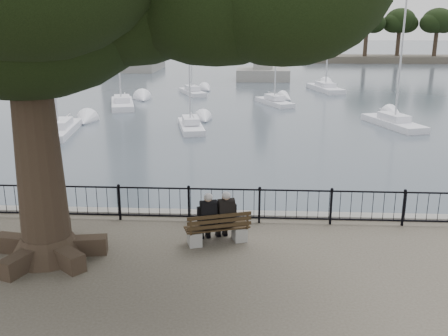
# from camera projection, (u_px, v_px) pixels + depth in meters

# --- Properties ---
(harbor) EXTENTS (260.00, 260.00, 1.20)m
(harbor) POSITION_uv_depth(u_px,v_px,m) (225.00, 231.00, 14.87)
(harbor) COLOR gray
(harbor) RESTS_ON ground
(railing) EXTENTS (22.06, 0.06, 1.00)m
(railing) POSITION_uv_depth(u_px,v_px,m) (224.00, 203.00, 14.09)
(railing) COLOR black
(railing) RESTS_ON ground
(bench) EXTENTS (1.73, 0.99, 0.87)m
(bench) POSITION_uv_depth(u_px,v_px,m) (218.00, 232.00, 12.79)
(bench) COLOR gray
(bench) RESTS_ON ground
(person_left) EXTENTS (0.55, 0.76, 1.39)m
(person_left) POSITION_uv_depth(u_px,v_px,m) (207.00, 219.00, 12.73)
(person_left) COLOR black
(person_left) RESTS_ON ground
(person_right) EXTENTS (0.55, 0.76, 1.39)m
(person_right) POSITION_uv_depth(u_px,v_px,m) (225.00, 218.00, 12.84)
(person_right) COLOR black
(person_right) RESTS_ON ground
(lion_monument) EXTENTS (6.17, 6.17, 9.06)m
(lion_monument) POSITION_uv_depth(u_px,v_px,m) (263.00, 60.00, 59.27)
(lion_monument) COLOR gray
(lion_monument) RESTS_ON ground
(sailboat_a) EXTENTS (2.31, 5.81, 10.90)m
(sailboat_a) POSITION_uv_depth(u_px,v_px,m) (60.00, 128.00, 30.42)
(sailboat_a) COLOR white
(sailboat_a) RESTS_ON ground
(sailboat_b) EXTENTS (2.28, 4.87, 10.12)m
(sailboat_b) POSITION_uv_depth(u_px,v_px,m) (191.00, 124.00, 31.57)
(sailboat_b) COLOR white
(sailboat_b) RESTS_ON ground
(sailboat_d) EXTENTS (3.16, 5.72, 10.26)m
(sailboat_d) POSITION_uv_depth(u_px,v_px,m) (393.00, 122.00, 32.50)
(sailboat_d) COLOR white
(sailboat_d) RESTS_ON ground
(sailboat_e) EXTENTS (3.19, 6.23, 14.33)m
(sailboat_e) POSITION_uv_depth(u_px,v_px,m) (122.00, 102.00, 40.27)
(sailboat_e) COLOR white
(sailboat_e) RESTS_ON ground
(sailboat_f) EXTENTS (3.19, 4.88, 9.21)m
(sailboat_f) POSITION_uv_depth(u_px,v_px,m) (274.00, 101.00, 41.34)
(sailboat_f) COLOR white
(sailboat_f) RESTS_ON ground
(sailboat_g) EXTENTS (3.19, 6.44, 10.47)m
(sailboat_g) POSITION_uv_depth(u_px,v_px,m) (325.00, 88.00, 49.83)
(sailboat_g) COLOR white
(sailboat_g) RESTS_ON ground
(sailboat_h) EXTENTS (3.17, 4.99, 10.44)m
(sailboat_h) POSITION_uv_depth(u_px,v_px,m) (192.00, 91.00, 47.40)
(sailboat_h) COLOR white
(sailboat_h) RESTS_ON ground
(far_shore) EXTENTS (30.00, 8.60, 9.18)m
(far_shore) POSITION_uv_depth(u_px,v_px,m) (397.00, 39.00, 85.86)
(far_shore) COLOR #443F35
(far_shore) RESTS_ON ground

